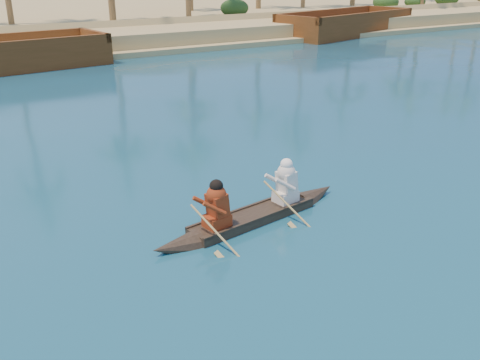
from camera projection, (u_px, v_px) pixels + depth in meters
ground at (439, 148)px, 17.19m from camera, size 160.00×160.00×0.00m
sandy_embankment at (62, 18)px, 54.10m from camera, size 150.00×51.00×1.50m
shrub_cluster at (112, 24)px, 41.68m from camera, size 100.00×6.00×2.40m
canoe at (253, 209)px, 12.17m from camera, size 5.37×1.46×1.47m
barge_right at (346, 25)px, 44.94m from camera, size 14.25×7.59×2.26m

